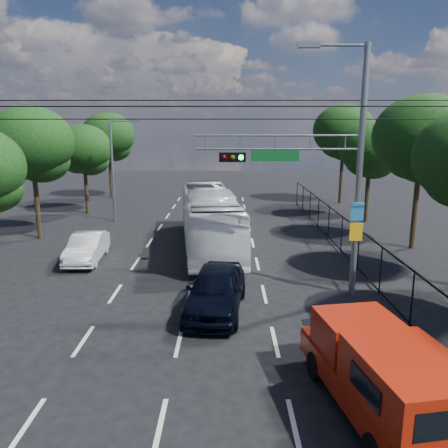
{
  "coord_description": "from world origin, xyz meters",
  "views": [
    {
      "loc": [
        1.48,
        -8.53,
        6.51
      ],
      "look_at": [
        1.38,
        8.36,
        2.8
      ],
      "focal_mm": 35.0,
      "sensor_mm": 36.0,
      "label": 1
    }
  ],
  "objects_px": {
    "white_bus": "(209,219)",
    "navy_hatchback": "(216,289)",
    "white_van": "(87,247)",
    "red_pickup": "(382,373)",
    "signal_mast": "(328,163)"
  },
  "relations": [
    {
      "from": "red_pickup",
      "to": "navy_hatchback",
      "type": "distance_m",
      "value": 7.08
    },
    {
      "from": "red_pickup",
      "to": "white_van",
      "type": "distance_m",
      "value": 15.97
    },
    {
      "from": "white_bus",
      "to": "white_van",
      "type": "xyz_separation_m",
      "value": [
        -6.02,
        -2.64,
        -0.92
      ]
    },
    {
      "from": "navy_hatchback",
      "to": "white_bus",
      "type": "xyz_separation_m",
      "value": [
        -0.58,
        8.76,
        0.79
      ]
    },
    {
      "from": "white_bus",
      "to": "navy_hatchback",
      "type": "bearing_deg",
      "value": -92.86
    },
    {
      "from": "signal_mast",
      "to": "red_pickup",
      "type": "distance_m",
      "value": 8.62
    },
    {
      "from": "signal_mast",
      "to": "navy_hatchback",
      "type": "height_order",
      "value": "signal_mast"
    },
    {
      "from": "signal_mast",
      "to": "white_van",
      "type": "distance_m",
      "value": 12.53
    },
    {
      "from": "signal_mast",
      "to": "red_pickup",
      "type": "bearing_deg",
      "value": -92.04
    },
    {
      "from": "white_van",
      "to": "navy_hatchback",
      "type": "bearing_deg",
      "value": -46.32
    },
    {
      "from": "signal_mast",
      "to": "white_bus",
      "type": "xyz_separation_m",
      "value": [
        -4.76,
        7.12,
        -3.63
      ]
    },
    {
      "from": "red_pickup",
      "to": "white_van",
      "type": "relative_size",
      "value": 1.35
    },
    {
      "from": "navy_hatchback",
      "to": "white_van",
      "type": "height_order",
      "value": "navy_hatchback"
    },
    {
      "from": "signal_mast",
      "to": "white_bus",
      "type": "relative_size",
      "value": 0.82
    },
    {
      "from": "white_van",
      "to": "white_bus",
      "type": "bearing_deg",
      "value": 20.21
    }
  ]
}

